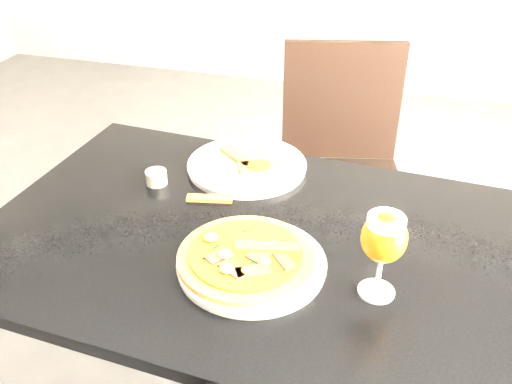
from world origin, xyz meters
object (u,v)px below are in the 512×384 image
(dining_table, at_px, (250,265))
(chair_far, at_px, (340,170))
(beer_glass, at_px, (384,239))
(pizza, at_px, (247,256))

(dining_table, height_order, chair_far, chair_far)
(chair_far, bearing_deg, beer_glass, -91.39)
(chair_far, height_order, beer_glass, beer_glass)
(dining_table, xyz_separation_m, beer_glass, (0.29, -0.12, 0.22))
(chair_far, xyz_separation_m, beer_glass, (0.18, -0.87, 0.37))
(chair_far, bearing_deg, dining_table, -111.60)
(pizza, height_order, beer_glass, beer_glass)
(beer_glass, bearing_deg, chair_far, 101.93)
(chair_far, xyz_separation_m, pizza, (-0.08, -0.86, 0.26))
(pizza, bearing_deg, dining_table, 103.52)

